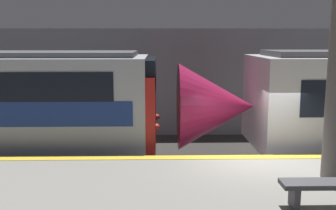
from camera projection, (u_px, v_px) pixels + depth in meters
name	position (u px, v px, depth m)	size (l,w,h in m)	color
ground_plane	(260.00, 198.00, 9.59)	(120.00, 120.00, 0.00)	#33302D
platform	(284.00, 208.00, 7.75)	(40.00, 3.56, 1.09)	gray
station_rear_barrier	(221.00, 83.00, 15.63)	(50.00, 0.15, 4.24)	gray
platform_bench	(326.00, 188.00, 6.44)	(1.50, 0.40, 0.45)	#4C4C51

